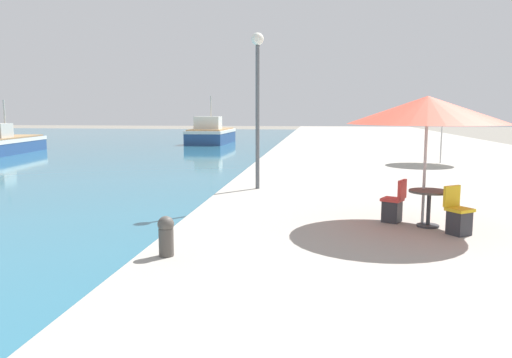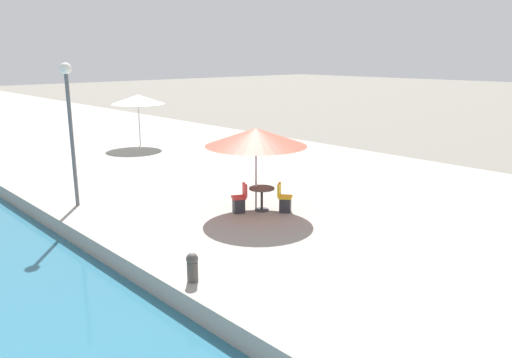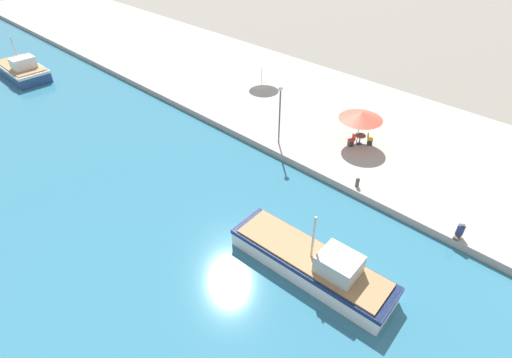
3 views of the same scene
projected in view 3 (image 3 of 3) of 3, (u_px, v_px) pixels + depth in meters
quay_promenade at (204, 65)px, 43.36m from camera, size 16.00×90.00×0.53m
fishing_boat_near at (313, 263)px, 20.35m from camera, size 2.90×9.04×3.82m
fishing_boat_distant at (22, 70)px, 40.82m from camera, size 3.19×6.92×4.11m
cafe_umbrella_pink at (361, 116)px, 28.64m from camera, size 3.17×3.17×2.61m
cafe_umbrella_white at (262, 58)px, 37.36m from camera, size 2.80×2.80×2.73m
cafe_table at (360, 138)px, 29.66m from camera, size 0.80×0.80×0.74m
cafe_chair_left at (370, 141)px, 29.71m from camera, size 0.58×0.58×0.91m
cafe_chair_right at (351, 142)px, 29.59m from camera, size 0.57×0.55×0.91m
person_at_quay at (460, 231)px, 21.92m from camera, size 0.56×0.36×1.03m
mooring_bollard at (358, 182)px, 25.64m from camera, size 0.26×0.26×0.65m
lamppost at (280, 105)px, 28.24m from camera, size 0.36×0.36×4.56m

